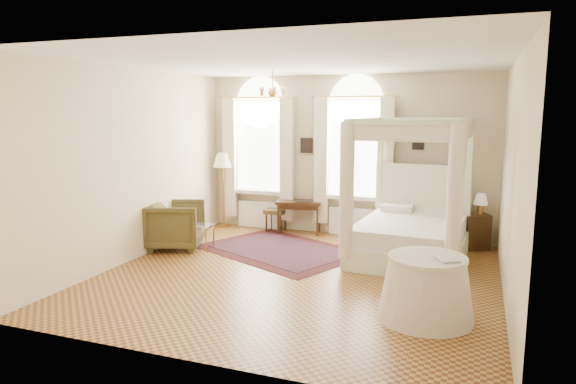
% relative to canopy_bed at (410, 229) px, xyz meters
% --- Properties ---
extents(ground, '(6.00, 6.00, 0.00)m').
position_rel_canopy_bed_xyz_m(ground, '(-1.53, -1.52, -0.56)').
color(ground, olive).
rests_on(ground, ground).
extents(room_walls, '(6.00, 6.00, 6.00)m').
position_rel_canopy_bed_xyz_m(room_walls, '(-1.53, -1.52, 1.42)').
color(room_walls, beige).
rests_on(room_walls, ground).
extents(window_left, '(1.62, 0.27, 3.29)m').
position_rel_canopy_bed_xyz_m(window_left, '(-3.43, 1.35, 0.93)').
color(window_left, white).
rests_on(window_left, room_walls).
extents(window_right, '(1.62, 0.27, 3.29)m').
position_rel_canopy_bed_xyz_m(window_right, '(-1.33, 1.35, 0.93)').
color(window_right, white).
rests_on(window_right, room_walls).
extents(chandelier, '(0.51, 0.45, 0.50)m').
position_rel_canopy_bed_xyz_m(chandelier, '(-2.43, -0.32, 2.35)').
color(chandelier, '#BC8A3E').
rests_on(chandelier, room_walls).
extents(wall_pictures, '(2.54, 0.03, 0.39)m').
position_rel_canopy_bed_xyz_m(wall_pictures, '(-1.44, 1.45, 1.33)').
color(wall_pictures, black).
rests_on(wall_pictures, room_walls).
extents(canopy_bed, '(2.01, 2.40, 2.45)m').
position_rel_canopy_bed_xyz_m(canopy_bed, '(0.00, 0.00, 0.00)').
color(canopy_bed, beige).
rests_on(canopy_bed, ground).
extents(nightstand, '(0.60, 0.57, 0.67)m').
position_rel_canopy_bed_xyz_m(nightstand, '(1.06, 1.18, -0.22)').
color(nightstand, '#34200E').
rests_on(nightstand, ground).
extents(nightstand_lamp, '(0.26, 0.26, 0.38)m').
position_rel_canopy_bed_xyz_m(nightstand_lamp, '(1.13, 1.25, 0.36)').
color(nightstand_lamp, '#BC8A3E').
rests_on(nightstand_lamp, nightstand).
extents(writing_desk, '(1.02, 0.67, 0.70)m').
position_rel_canopy_bed_xyz_m(writing_desk, '(-2.45, 1.18, 0.04)').
color(writing_desk, '#34200E').
rests_on(writing_desk, ground).
extents(laptop, '(0.41, 0.34, 0.03)m').
position_rel_canopy_bed_xyz_m(laptop, '(-2.34, 1.13, 0.16)').
color(laptop, black).
rests_on(laptop, writing_desk).
extents(stool, '(0.43, 0.43, 0.49)m').
position_rel_canopy_bed_xyz_m(stool, '(-2.97, 1.18, -0.15)').
color(stool, '#4C4120').
rests_on(stool, ground).
extents(armchair, '(1.25, 1.23, 0.89)m').
position_rel_canopy_bed_xyz_m(armchair, '(-4.23, -0.74, -0.11)').
color(armchair, '#463C1E').
rests_on(armchair, ground).
extents(coffee_table, '(0.72, 0.54, 0.45)m').
position_rel_canopy_bed_xyz_m(coffee_table, '(-3.89, -0.62, -0.15)').
color(coffee_table, silver).
rests_on(coffee_table, ground).
extents(floor_lamp, '(0.43, 0.43, 1.66)m').
position_rel_canopy_bed_xyz_m(floor_lamp, '(-4.23, 1.18, 0.86)').
color(floor_lamp, '#BC8A3E').
rests_on(floor_lamp, ground).
extents(oriental_rug, '(3.44, 3.05, 0.01)m').
position_rel_canopy_bed_xyz_m(oriental_rug, '(-2.32, -0.21, -0.55)').
color(oriental_rug, '#3A0E10').
rests_on(oriental_rug, ground).
extents(side_table, '(1.18, 1.18, 0.81)m').
position_rel_canopy_bed_xyz_m(side_table, '(0.52, -2.53, -0.16)').
color(side_table, white).
rests_on(side_table, ground).
extents(book, '(0.34, 0.37, 0.03)m').
position_rel_canopy_bed_xyz_m(book, '(0.65, -2.68, 0.26)').
color(book, black).
rests_on(book, side_table).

